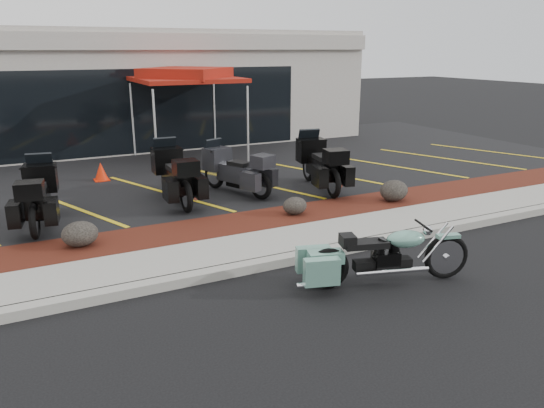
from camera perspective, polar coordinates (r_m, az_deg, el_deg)
ground at (r=7.77m, az=0.23°, el=-9.62°), size 90.00×90.00×0.00m
curb at (r=8.48m, az=-2.55°, el=-6.77°), size 24.00×0.25×0.15m
sidewalk at (r=9.07m, az=-4.38°, el=-5.20°), size 24.00×1.20×0.15m
mulch_bed at (r=10.13m, az=-6.98°, el=-2.90°), size 24.00×1.20×0.16m
upper_lot at (r=15.14m, az=-14.01°, el=3.22°), size 26.00×9.60×0.15m
dealership_building at (r=20.98m, az=-18.40°, el=11.80°), size 18.00×8.16×4.00m
boulder_left at (r=9.59m, az=-19.96°, el=-3.05°), size 0.61×0.51×0.43m
boulder_mid at (r=10.75m, az=2.47°, el=-0.19°), size 0.50×0.42×0.36m
boulder_right at (r=11.99m, az=12.98°, el=1.42°), size 0.65×0.54×0.46m
hero_cruiser at (r=8.49m, az=18.28°, el=-4.77°), size 2.72×1.38×0.93m
touring_black_front at (r=11.66m, az=-23.50°, el=2.02°), size 1.19×2.28×1.26m
touring_black_mid at (r=12.46m, az=-11.34°, el=4.07°), size 0.95×2.30×1.32m
touring_grey at (r=12.77m, az=-6.27°, el=4.33°), size 1.52×2.22×1.21m
touring_black_rear at (r=13.41m, az=3.99°, el=5.25°), size 1.29×2.42×1.33m
traffic_cone at (r=14.24m, az=-17.91°, el=3.36°), size 0.36×0.36×0.46m
popup_canopy at (r=16.14m, az=-9.23°, el=13.39°), size 3.27×3.27×2.71m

